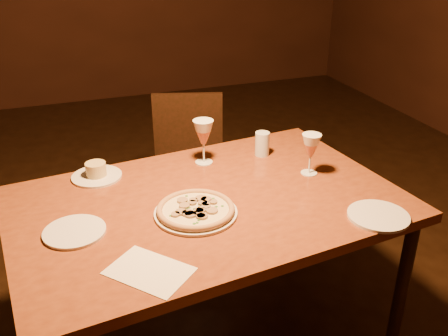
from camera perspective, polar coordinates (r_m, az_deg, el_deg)
name	(u,v)px	position (r m, az deg, el deg)	size (l,w,h in m)	color
floor	(148,329)	(2.44, -8.64, -17.78)	(7.00, 7.00, 0.00)	black
dining_table	(208,215)	(1.89, -1.86, -5.41)	(1.51, 1.06, 0.76)	brown
chair_far	(189,161)	(2.86, -4.07, 0.85)	(0.50, 0.50, 0.83)	black
pizza_plate	(196,210)	(1.76, -3.25, -4.82)	(0.29, 0.29, 0.03)	silver
ramekin_saucer	(96,173)	(2.07, -14.38, -0.53)	(0.20, 0.20, 0.06)	silver
wine_glass_far	(204,142)	(2.10, -2.35, 3.00)	(0.09, 0.09, 0.19)	#C47352
wine_glass_right	(310,154)	(2.04, 9.85, 1.56)	(0.08, 0.08, 0.17)	#C47352
water_tumbler	(262,144)	(2.20, 4.39, 2.78)	(0.06, 0.06, 0.11)	silver
side_plate_left	(75,232)	(1.74, -16.72, -6.98)	(0.21, 0.21, 0.01)	silver
side_plate_near	(378,216)	(1.83, 17.23, -5.25)	(0.21, 0.21, 0.01)	silver
menu_card	(149,271)	(1.52, -8.53, -11.56)	(0.16, 0.24, 0.00)	silver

